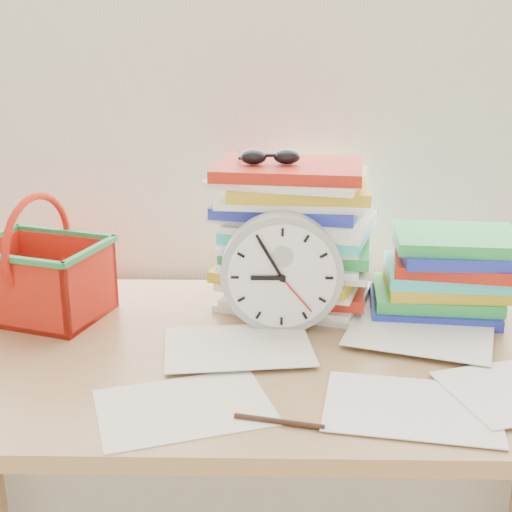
{
  "coord_description": "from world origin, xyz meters",
  "views": [
    {
      "loc": [
        0.03,
        0.41,
        1.32
      ],
      "look_at": [
        0.01,
        1.6,
        0.93
      ],
      "focal_mm": 50.0,
      "sensor_mm": 36.0,
      "label": 1
    }
  ],
  "objects_px": {
    "book_stack": "(445,273)",
    "basket": "(40,257)",
    "paper_stack": "(295,235)",
    "clock": "(282,273)",
    "desk": "(253,383)"
  },
  "relations": [
    {
      "from": "desk",
      "to": "paper_stack",
      "type": "height_order",
      "value": "paper_stack"
    },
    {
      "from": "desk",
      "to": "basket",
      "type": "distance_m",
      "value": 0.49
    },
    {
      "from": "book_stack",
      "to": "basket",
      "type": "distance_m",
      "value": 0.81
    },
    {
      "from": "book_stack",
      "to": "basket",
      "type": "height_order",
      "value": "basket"
    },
    {
      "from": "paper_stack",
      "to": "clock",
      "type": "distance_m",
      "value": 0.14
    },
    {
      "from": "clock",
      "to": "basket",
      "type": "relative_size",
      "value": 0.94
    },
    {
      "from": "paper_stack",
      "to": "book_stack",
      "type": "bearing_deg",
      "value": -8.68
    },
    {
      "from": "clock",
      "to": "desk",
      "type": "bearing_deg",
      "value": -122.77
    },
    {
      "from": "desk",
      "to": "clock",
      "type": "distance_m",
      "value": 0.21
    },
    {
      "from": "desk",
      "to": "book_stack",
      "type": "xyz_separation_m",
      "value": [
        0.38,
        0.17,
        0.16
      ]
    },
    {
      "from": "clock",
      "to": "book_stack",
      "type": "height_order",
      "value": "clock"
    },
    {
      "from": "book_stack",
      "to": "clock",
      "type": "bearing_deg",
      "value": -165.15
    },
    {
      "from": "clock",
      "to": "book_stack",
      "type": "distance_m",
      "value": 0.34
    },
    {
      "from": "desk",
      "to": "basket",
      "type": "height_order",
      "value": "basket"
    },
    {
      "from": "paper_stack",
      "to": "book_stack",
      "type": "distance_m",
      "value": 0.31
    }
  ]
}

